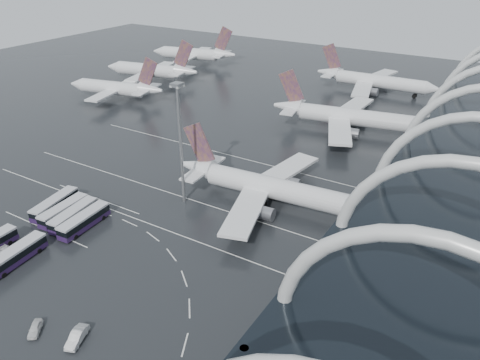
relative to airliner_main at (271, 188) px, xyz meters
The scene contains 25 objects.
ground 25.40m from the airliner_main, 125.10° to the right, with size 420.00×420.00×0.00m, color black.
lane_marking_near 27.04m from the airliner_main, 122.63° to the right, with size 120.00×0.25×0.01m, color white.
lane_marking_mid 17.28m from the airliner_main, 149.54° to the right, with size 120.00×0.25×0.01m, color white.
lane_marking_far 24.68m from the airliner_main, 126.34° to the left, with size 120.00×0.25×0.01m, color white.
bus_bay_line_south 53.12m from the airliner_main, 136.47° to the right, with size 28.00×0.25×0.01m, color white.
bus_bay_line_north 43.72m from the airliner_main, 151.94° to the right, with size 28.00×0.25×0.01m, color white.
airliner_main is the anchor object (origin of this frame).
airliner_gate_b 57.87m from the airliner_main, 90.94° to the left, with size 55.44×49.23×19.29m.
airliner_gate_c 107.35m from the airliner_main, 94.33° to the left, with size 52.19×48.33×18.65m.
jet_remote_west 101.80m from the airliner_main, 155.66° to the left, with size 42.30×34.26×18.47m.
jet_remote_mid 121.22m from the airliner_main, 144.44° to the left, with size 45.54×36.88×19.88m.
jet_remote_far 149.09m from the airliner_main, 133.56° to the left, with size 45.80×37.11×20.02m.
bus_row_near_a 51.98m from the airliner_main, 144.81° to the right, with size 5.37×14.01×3.37m.
bus_row_near_b 49.18m from the airliner_main, 141.28° to the right, with size 4.07×13.49×3.27m.
bus_row_near_c 46.52m from the airliner_main, 138.28° to the right, with size 4.73×13.74×3.32m.
bus_row_near_d 43.96m from the airliner_main, 134.55° to the right, with size 4.27×14.01×3.40m.
bus_row_far_c 57.59m from the airliner_main, 124.32° to the right, with size 4.52×13.97×3.38m.
van_curve_a 61.14m from the airliner_main, 130.41° to the right, with size 2.29×4.96×1.38m, color silver.
van_curve_b 59.31m from the airliner_main, 102.99° to the right, with size 1.71×4.26×1.45m, color silver.
van_curve_c 55.82m from the airliner_main, 95.99° to the right, with size 1.87×5.36×1.77m, color silver.
floodlight_mast 25.85m from the airliner_main, 152.34° to the right, with size 2.30×2.30×30.05m.
gse_cart_belly_b 14.37m from the airliner_main, 52.97° to the left, with size 2.30×1.36×1.25m, color slate.
gse_cart_belly_c 6.58m from the airliner_main, 168.35° to the left, with size 1.99×1.18×1.09m, color #B38C17.
gse_cart_belly_d 19.18m from the airliner_main, ahead, with size 2.14×1.27×1.17m, color slate.
gse_cart_belly_e 12.94m from the airliner_main, 87.00° to the left, with size 2.46×1.45×1.34m, color #B38C17.
Camera 1 is at (60.20, -68.45, 58.10)m, focal length 35.00 mm.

